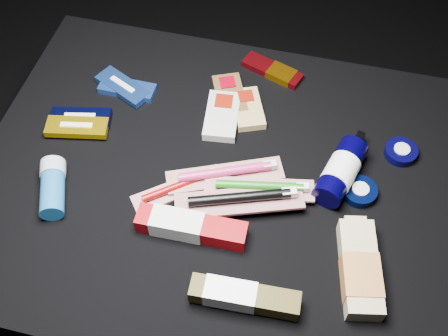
% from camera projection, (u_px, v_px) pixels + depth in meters
% --- Properties ---
extents(ground, '(3.00, 3.00, 0.00)m').
position_uv_depth(ground, '(218.00, 262.00, 1.46)').
color(ground, black).
rests_on(ground, ground).
extents(cloth_table, '(0.98, 0.78, 0.40)m').
position_uv_depth(cloth_table, '(217.00, 225.00, 1.30)').
color(cloth_table, black).
rests_on(cloth_table, ground).
extents(luna_bar_0, '(0.13, 0.05, 0.02)m').
position_uv_depth(luna_bar_0, '(127.00, 89.00, 1.27)').
color(luna_bar_0, blue).
rests_on(luna_bar_0, cloth_table).
extents(luna_bar_1, '(0.14, 0.10, 0.02)m').
position_uv_depth(luna_bar_1, '(123.00, 87.00, 1.27)').
color(luna_bar_1, '#214DA3').
rests_on(luna_bar_1, cloth_table).
extents(luna_bar_2, '(0.14, 0.07, 0.02)m').
position_uv_depth(luna_bar_2, '(81.00, 118.00, 1.21)').
color(luna_bar_2, black).
rests_on(luna_bar_2, cloth_table).
extents(luna_bar_3, '(0.14, 0.07, 0.02)m').
position_uv_depth(luna_bar_3, '(77.00, 127.00, 1.19)').
color(luna_bar_3, '#D2A708').
rests_on(luna_bar_3, cloth_table).
extents(clif_bar_0, '(0.10, 0.13, 0.02)m').
position_uv_depth(clif_bar_0, '(229.00, 94.00, 1.25)').
color(clif_bar_0, brown).
rests_on(clif_bar_0, cloth_table).
extents(clif_bar_1, '(0.08, 0.14, 0.02)m').
position_uv_depth(clif_bar_1, '(222.00, 114.00, 1.22)').
color(clif_bar_1, '#BBBBB3').
rests_on(clif_bar_1, cloth_table).
extents(clif_bar_2, '(0.10, 0.13, 0.02)m').
position_uv_depth(clif_bar_2, '(248.00, 107.00, 1.23)').
color(clif_bar_2, tan).
rests_on(clif_bar_2, cloth_table).
extents(power_bar, '(0.15, 0.09, 0.02)m').
position_uv_depth(power_bar, '(275.00, 72.00, 1.30)').
color(power_bar, '#68080D').
rests_on(power_bar, cloth_table).
extents(lotion_bottle, '(0.10, 0.19, 0.06)m').
position_uv_depth(lotion_bottle, '(341.00, 171.00, 1.11)').
color(lotion_bottle, black).
rests_on(lotion_bottle, cloth_table).
extents(cream_tin_upper, '(0.07, 0.07, 0.02)m').
position_uv_depth(cream_tin_upper, '(401.00, 152.00, 1.16)').
color(cream_tin_upper, black).
rests_on(cream_tin_upper, cloth_table).
extents(cream_tin_lower, '(0.07, 0.07, 0.02)m').
position_uv_depth(cream_tin_lower, '(360.00, 191.00, 1.10)').
color(cream_tin_lower, black).
rests_on(cream_tin_lower, cloth_table).
extents(bodywash_bottle, '(0.10, 0.20, 0.04)m').
position_uv_depth(bodywash_bottle, '(360.00, 270.00, 1.00)').
color(bodywash_bottle, tan).
rests_on(bodywash_bottle, cloth_table).
extents(deodorant_stick, '(0.09, 0.13, 0.05)m').
position_uv_depth(deodorant_stick, '(53.00, 187.00, 1.09)').
color(deodorant_stick, '#17538C').
rests_on(deodorant_stick, cloth_table).
extents(toothbrush_pack_0, '(0.17, 0.15, 0.02)m').
position_uv_depth(toothbrush_pack_0, '(179.00, 187.00, 1.11)').
color(toothbrush_pack_0, beige).
rests_on(toothbrush_pack_0, cloth_table).
extents(toothbrush_pack_1, '(0.24, 0.14, 0.03)m').
position_uv_depth(toothbrush_pack_1, '(227.00, 174.00, 1.12)').
color(toothbrush_pack_1, '#B1A9A4').
rests_on(toothbrush_pack_1, cloth_table).
extents(toothbrush_pack_2, '(0.22, 0.09, 0.02)m').
position_uv_depth(toothbrush_pack_2, '(261.00, 188.00, 1.09)').
color(toothbrush_pack_2, '#ACA5A0').
rests_on(toothbrush_pack_2, cloth_table).
extents(toothbrush_pack_3, '(0.25, 0.14, 0.03)m').
position_uv_depth(toothbrush_pack_3, '(241.00, 199.00, 1.07)').
color(toothbrush_pack_3, '#A39C97').
rests_on(toothbrush_pack_3, cloth_table).
extents(toothpaste_carton_red, '(0.21, 0.05, 0.04)m').
position_uv_depth(toothpaste_carton_red, '(186.00, 226.00, 1.05)').
color(toothpaste_carton_red, maroon).
rests_on(toothpaste_carton_red, cloth_table).
extents(toothpaste_carton_green, '(0.19, 0.05, 0.04)m').
position_uv_depth(toothpaste_carton_green, '(240.00, 296.00, 0.97)').
color(toothpaste_carton_green, '#3A310D').
rests_on(toothpaste_carton_green, cloth_table).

